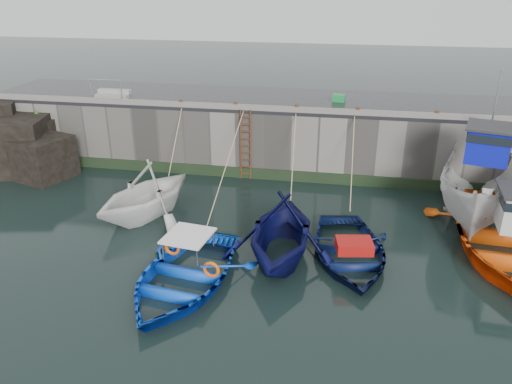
% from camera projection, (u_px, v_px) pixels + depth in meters
% --- Properties ---
extents(ground, '(120.00, 120.00, 0.00)m').
position_uv_depth(ground, '(245.00, 316.00, 13.62)').
color(ground, black).
rests_on(ground, ground).
extents(quay_back, '(30.00, 5.00, 3.00)m').
position_uv_depth(quay_back, '(296.00, 133.00, 24.29)').
color(quay_back, slate).
rests_on(quay_back, ground).
extents(road_back, '(30.00, 5.00, 0.16)m').
position_uv_depth(road_back, '(297.00, 101.00, 23.66)').
color(road_back, black).
rests_on(road_back, quay_back).
extents(kerb_back, '(30.00, 0.30, 0.20)m').
position_uv_depth(kerb_back, '(292.00, 109.00, 21.47)').
color(kerb_back, slate).
rests_on(kerb_back, road_back).
extents(algae_back, '(30.00, 0.08, 0.50)m').
position_uv_depth(algae_back, '(289.00, 176.00, 22.50)').
color(algae_back, black).
rests_on(algae_back, ground).
extents(rock_outcrop, '(5.85, 4.24, 3.41)m').
position_uv_depth(rock_outcrop, '(15.00, 144.00, 23.48)').
color(rock_outcrop, black).
rests_on(rock_outcrop, ground).
extents(ladder, '(0.51, 0.08, 3.20)m').
position_uv_depth(ladder, '(245.00, 145.00, 22.25)').
color(ladder, '#3F1E0F').
rests_on(ladder, ground).
extents(boat_near_white, '(5.54, 5.87, 2.45)m').
position_uv_depth(boat_near_white, '(147.00, 214.00, 19.42)').
color(boat_near_white, white).
rests_on(boat_near_white, ground).
extents(boat_near_white_rope, '(0.04, 3.28, 3.10)m').
position_uv_depth(boat_near_white_rope, '(176.00, 181.00, 22.57)').
color(boat_near_white_rope, tan).
rests_on(boat_near_white_rope, ground).
extents(boat_near_blue, '(4.53, 5.84, 1.11)m').
position_uv_depth(boat_near_blue, '(183.00, 284.00, 15.06)').
color(boat_near_blue, blue).
rests_on(boat_near_blue, ground).
extents(boat_near_blue_rope, '(0.04, 6.81, 3.10)m').
position_uv_depth(boat_near_blue_rope, '(227.00, 206.00, 20.15)').
color(boat_near_blue_rope, tan).
rests_on(boat_near_blue_rope, ground).
extents(boat_near_blacktrim, '(4.12, 4.77, 2.51)m').
position_uv_depth(boat_near_blacktrim, '(280.00, 257.00, 16.50)').
color(boat_near_blacktrim, '#0A0C3F').
rests_on(boat_near_blacktrim, ground).
extents(boat_near_blacktrim_rope, '(0.04, 4.94, 3.10)m').
position_uv_depth(boat_near_blacktrim_rope, '(296.00, 200.00, 20.65)').
color(boat_near_blacktrim_rope, tan).
rests_on(boat_near_blacktrim_rope, ground).
extents(boat_near_navy, '(4.30, 5.45, 1.02)m').
position_uv_depth(boat_near_navy, '(348.00, 257.00, 16.47)').
color(boat_near_navy, '#09153E').
rests_on(boat_near_navy, ground).
extents(boat_near_navy_rope, '(0.04, 4.63, 3.10)m').
position_uv_depth(boat_near_navy_rope, '(350.00, 202.00, 20.45)').
color(boat_near_navy_rope, tan).
rests_on(boat_near_navy_rope, ground).
extents(boat_far_white, '(4.52, 7.75, 5.82)m').
position_uv_depth(boat_far_white, '(480.00, 188.00, 18.85)').
color(boat_far_white, silver).
rests_on(boat_far_white, ground).
extents(boat_far_orange, '(6.01, 8.01, 4.58)m').
position_uv_depth(boat_far_orange, '(511.00, 239.00, 16.59)').
color(boat_far_orange, '#EA510C').
rests_on(boat_far_orange, ground).
extents(fish_crate, '(0.62, 0.52, 0.32)m').
position_uv_depth(fish_crate, '(339.00, 98.00, 23.17)').
color(fish_crate, '#17833B').
rests_on(fish_crate, road_back).
extents(railing, '(1.60, 1.05, 1.00)m').
position_uv_depth(railing, '(113.00, 93.00, 23.87)').
color(railing, '#A5A8AD').
rests_on(railing, road_back).
extents(bollard_a, '(0.18, 0.18, 0.28)m').
position_uv_depth(bollard_a, '(181.00, 103.00, 22.37)').
color(bollard_a, '#3F1E0F').
rests_on(bollard_a, road_back).
extents(bollard_b, '(0.18, 0.18, 0.28)m').
position_uv_depth(bollard_b, '(236.00, 105.00, 21.96)').
color(bollard_b, '#3F1E0F').
rests_on(bollard_b, road_back).
extents(bollard_c, '(0.18, 0.18, 0.28)m').
position_uv_depth(bollard_c, '(297.00, 108.00, 21.51)').
color(bollard_c, '#3F1E0F').
rests_on(bollard_c, road_back).
extents(bollard_d, '(0.18, 0.18, 0.28)m').
position_uv_depth(bollard_d, '(358.00, 111.00, 21.07)').
color(bollard_d, '#3F1E0F').
rests_on(bollard_d, road_back).
extents(bollard_e, '(0.18, 0.18, 0.28)m').
position_uv_depth(bollard_e, '(437.00, 114.00, 20.54)').
color(bollard_e, '#3F1E0F').
rests_on(bollard_e, road_back).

